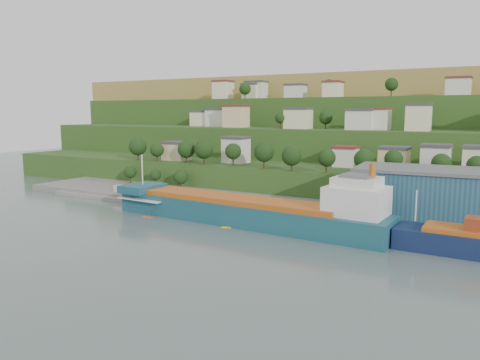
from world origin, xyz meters
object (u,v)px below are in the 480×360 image
Objects in this scene: caravan at (122,190)px; kayak_orange at (148,216)px; cargo_ship_near at (252,212)px; warehouse at (419,193)px.

kayak_orange is at bearing -19.29° from caravan.
cargo_ship_near is at bearing 3.11° from caravan.
caravan is (-55.90, 11.28, -0.51)m from cargo_ship_near.
cargo_ship_near reaches higher than warehouse.
caravan is 2.03× the size of kayak_orange.
caravan is at bearing 171.69° from cargo_ship_near.
kayak_orange is at bearing -163.72° from cargo_ship_near.
cargo_ship_near is 42.84m from warehouse.
warehouse reaches higher than kayak_orange.
warehouse is 5.23× the size of caravan.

